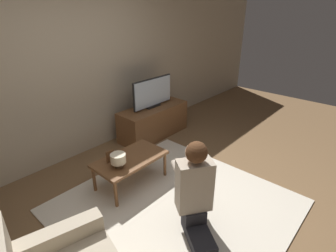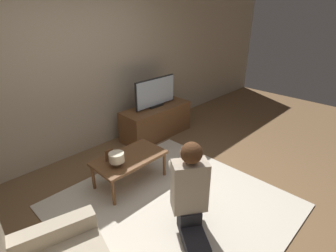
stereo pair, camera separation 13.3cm
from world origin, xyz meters
name	(u,v)px [view 1 (the left image)]	position (x,y,z in m)	size (l,w,h in m)	color
ground_plane	(176,206)	(0.00, 0.00, 0.00)	(10.00, 10.00, 0.00)	brown
wall_back	(72,70)	(0.00, 1.93, 1.30)	(10.00, 0.06, 2.60)	tan
rug	(176,206)	(0.00, 0.00, 0.01)	(2.32, 2.35, 0.02)	beige
tv_stand	(154,121)	(1.14, 1.48, 0.27)	(1.27, 0.49, 0.54)	brown
tv	(153,93)	(1.14, 1.49, 0.79)	(0.85, 0.08, 0.50)	black
coffee_table	(130,161)	(-0.05, 0.71, 0.35)	(0.90, 0.51, 0.39)	brown
person_kneeling	(195,188)	(-0.13, -0.34, 0.51)	(0.67, 0.82, 1.00)	#232328
picture_frame	(110,156)	(-0.27, 0.82, 0.46)	(0.11, 0.01, 0.15)	brown
table_lamp	(118,159)	(-0.27, 0.65, 0.49)	(0.18, 0.18, 0.17)	#4C3823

